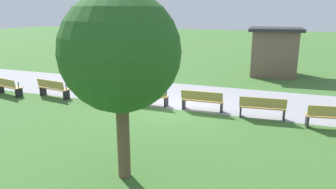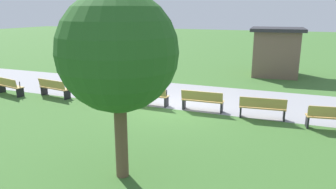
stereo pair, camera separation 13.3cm
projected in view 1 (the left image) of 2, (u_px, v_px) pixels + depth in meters
ground_plane at (175, 107)px, 13.99m from camera, size 120.00×120.00×0.00m
path_paving at (189, 96)px, 15.90m from camera, size 41.31×4.81×0.01m
bench_2 at (7, 86)px, 15.88m from camera, size 1.81×0.84×0.89m
bench_3 at (53, 88)px, 15.47m from camera, size 1.80×0.74×0.89m
bench_4 at (100, 91)px, 14.91m from camera, size 1.78×0.63×0.89m
bench_5 at (149, 95)px, 14.21m from camera, size 1.76×0.53×0.89m
bench_6 at (202, 100)px, 13.37m from camera, size 1.76×0.53×0.89m
bench_7 at (262, 107)px, 12.40m from camera, size 1.78×0.63×0.89m
bench_8 at (333, 117)px, 11.30m from camera, size 1.80×0.74×0.89m
tree_2 at (120, 53)px, 7.39m from camera, size 2.85×2.85×4.60m
lamp_post at (88, 37)px, 15.75m from camera, size 0.32×0.32×4.09m
kiosk at (274, 51)px, 20.72m from camera, size 3.44×3.46×3.05m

